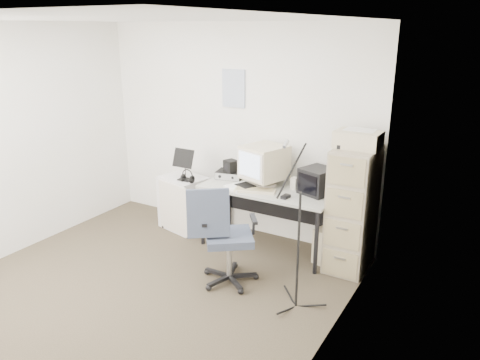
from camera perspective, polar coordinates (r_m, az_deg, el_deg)
The scene contains 23 objects.
floor at distance 4.77m, azimuth -11.82°, elevation -13.07°, with size 3.60×3.60×0.01m, color #382F22.
ceiling at distance 4.10m, azimuth -14.18°, elevation 18.54°, with size 3.60×3.60×0.01m, color white.
wall_back at distance 5.67m, azimuth -0.52°, elevation 6.07°, with size 3.60×0.02×2.50m, color white.
wall_left at distance 5.62m, azimuth -26.61°, elevation 4.03°, with size 0.02×3.60×2.50m, color white.
wall_right at distance 3.36m, azimuth 10.42°, elevation -2.82°, with size 0.02×3.60×2.50m, color white.
wall_calendar at distance 5.59m, azimuth -0.78°, elevation 11.09°, with size 0.30×0.02×0.44m, color white.
filing_cabinet at distance 4.95m, azimuth 13.53°, elevation -3.50°, with size 0.40×0.60×1.30m, color gray.
printer at distance 4.75m, azimuth 14.21°, elevation 4.81°, with size 0.44×0.30×0.17m, color #C5BC91.
desk at distance 5.35m, azimuth 3.43°, elevation -4.65°, with size 1.50×0.70×0.73m, color #BABBB1.
crt_monitor at distance 5.24m, azimuth 2.98°, elevation 1.75°, with size 0.41×0.44×0.46m, color #C5BC91.
crt_tv at distance 5.07m, azimuth 9.44°, elevation -0.11°, with size 0.31×0.32×0.28m, color black.
desk_speaker at distance 5.18m, azimuth 6.69°, elevation -0.42°, with size 0.07×0.07×0.14m, color beige.
keyboard at distance 5.09m, azimuth 1.83°, elevation -1.29°, with size 0.45×0.16×0.02m, color #C5BC91.
mouse at distance 4.92m, azimuth 5.58°, elevation -2.03°, with size 0.06×0.11×0.03m, color black.
radio_receiver at distance 5.54m, azimuth -1.21°, elevation 0.68°, with size 0.31×0.22×0.09m, color black.
radio_speaker at distance 5.47m, azimuth -1.13°, elevation 1.72°, with size 0.14×0.13×0.14m, color black.
papers at distance 5.23m, azimuth 0.28°, elevation -0.76°, with size 0.25×0.34×0.02m, color white.
pc_tower at distance 5.23m, azimuth 10.96°, elevation -7.58°, with size 0.18×0.41×0.39m, color #C5BC91.
office_chair at distance 4.59m, azimuth -1.34°, elevation -6.78°, with size 0.58×0.58×1.00m, color #373B47.
side_cart at distance 5.93m, azimuth -6.85°, elevation -2.73°, with size 0.54×0.43×0.67m, color silver.
music_stand at distance 5.65m, azimuth -6.72°, elevation 1.92°, with size 0.27×0.15×0.40m, color black.
headphones at distance 5.62m, azimuth -6.42°, elevation 0.27°, with size 0.17×0.17×0.03m, color black.
mic_stand at distance 4.13m, azimuth 7.19°, elevation -6.53°, with size 0.02×0.02×1.44m, color black.
Camera 1 is at (2.82, -2.97, 2.43)m, focal length 35.00 mm.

